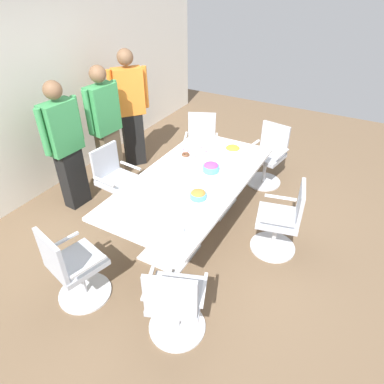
# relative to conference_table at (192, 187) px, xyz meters

# --- Properties ---
(ground_plane) EXTENTS (10.00, 10.00, 0.01)m
(ground_plane) POSITION_rel_conference_table_xyz_m (0.00, 0.00, -0.63)
(ground_plane) COLOR brown
(back_wall) EXTENTS (8.00, 0.10, 2.80)m
(back_wall) POSITION_rel_conference_table_xyz_m (0.00, 2.40, 0.77)
(back_wall) COLOR white
(back_wall) RESTS_ON ground
(conference_table) EXTENTS (2.40, 1.20, 0.75)m
(conference_table) POSITION_rel_conference_table_xyz_m (0.00, 0.00, 0.00)
(conference_table) COLOR white
(conference_table) RESTS_ON ground
(office_chair_0) EXTENTS (0.62, 0.62, 0.91)m
(office_chair_0) POSITION_rel_conference_table_xyz_m (1.54, -0.46, -0.22)
(office_chair_0) COLOR silver
(office_chair_0) RESTS_ON ground
(office_chair_1) EXTENTS (0.71, 0.71, 0.91)m
(office_chair_1) POSITION_rel_conference_table_xyz_m (1.41, 0.62, -0.22)
(office_chair_1) COLOR silver
(office_chair_1) RESTS_ON ground
(office_chair_2) EXTENTS (0.59, 0.59, 0.91)m
(office_chair_2) POSITION_rel_conference_table_xyz_m (-0.13, 1.10, -0.22)
(office_chair_2) COLOR silver
(office_chair_2) RESTS_ON ground
(office_chair_3) EXTENTS (0.66, 0.66, 0.91)m
(office_chair_3) POSITION_rel_conference_table_xyz_m (-1.54, 0.46, -0.22)
(office_chair_3) COLOR silver
(office_chair_3) RESTS_ON ground
(office_chair_4) EXTENTS (0.70, 0.70, 0.91)m
(office_chair_4) POSITION_rel_conference_table_xyz_m (-1.41, -0.62, -0.22)
(office_chair_4) COLOR silver
(office_chair_4) RESTS_ON ground
(office_chair_5) EXTENTS (0.65, 0.65, 0.91)m
(office_chair_5) POSITION_rel_conference_table_xyz_m (0.15, -1.10, -0.22)
(office_chair_5) COLOR silver
(office_chair_5) RESTS_ON ground
(person_standing_0) EXTENTS (0.61, 0.25, 1.75)m
(person_standing_0) POSITION_rel_conference_table_xyz_m (-0.33, 1.69, 0.29)
(person_standing_0) COLOR black
(person_standing_0) RESTS_ON ground
(person_standing_1) EXTENTS (0.61, 0.25, 1.78)m
(person_standing_1) POSITION_rel_conference_table_xyz_m (0.38, 1.63, 0.30)
(person_standing_1) COLOR brown
(person_standing_1) RESTS_ON ground
(person_standing_2) EXTENTS (0.53, 0.45, 1.86)m
(person_standing_2) POSITION_rel_conference_table_xyz_m (1.02, 1.68, 0.36)
(person_standing_2) COLOR black
(person_standing_2) RESTS_ON ground
(snack_bowl_chips_orange) EXTENTS (0.21, 0.21, 0.12)m
(snack_bowl_chips_orange) POSITION_rel_conference_table_xyz_m (0.81, -0.17, 0.18)
(snack_bowl_chips_orange) COLOR white
(snack_bowl_chips_orange) RESTS_ON conference_table
(snack_bowl_candy_mix) EXTENTS (0.20, 0.20, 0.11)m
(snack_bowl_candy_mix) POSITION_rel_conference_table_xyz_m (0.26, -0.12, 0.18)
(snack_bowl_candy_mix) COLOR #4C9EC6
(snack_bowl_candy_mix) RESTS_ON conference_table
(snack_bowl_pretzels) EXTENTS (0.18, 0.18, 0.09)m
(snack_bowl_pretzels) POSITION_rel_conference_table_xyz_m (-0.32, -0.26, 0.17)
(snack_bowl_pretzels) COLOR #4C9EC6
(snack_bowl_pretzels) RESTS_ON conference_table
(donut_platter) EXTENTS (0.40, 0.40, 0.04)m
(donut_platter) POSITION_rel_conference_table_xyz_m (0.56, 0.26, 0.14)
(donut_platter) COLOR white
(donut_platter) RESTS_ON conference_table
(plate_stack) EXTENTS (0.21, 0.21, 0.05)m
(plate_stack) POSITION_rel_conference_table_xyz_m (-0.93, -0.31, 0.15)
(plate_stack) COLOR white
(plate_stack) RESTS_ON conference_table
(napkin_pile) EXTENTS (0.14, 0.14, 0.05)m
(napkin_pile) POSITION_rel_conference_table_xyz_m (-0.18, 0.39, 0.15)
(napkin_pile) COLOR white
(napkin_pile) RESTS_ON conference_table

